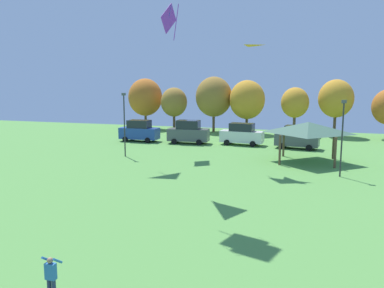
{
  "coord_description": "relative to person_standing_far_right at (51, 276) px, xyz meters",
  "views": [
    {
      "loc": [
        5.35,
        0.0,
        7.3
      ],
      "look_at": [
        0.74,
        15.09,
        4.8
      ],
      "focal_mm": 38.0,
      "sensor_mm": 36.0,
      "label": 1
    }
  ],
  "objects": [
    {
      "name": "parked_car_third_from_left",
      "position": [
        0.3,
        34.29,
        0.35
      ],
      "size": [
        4.91,
        2.24,
        2.47
      ],
      "rotation": [
        0.0,
        0.0,
        -0.09
      ],
      "color": "silver",
      "rests_on": "ground"
    },
    {
      "name": "treeline_tree_5",
      "position": [
        10.57,
        44.85,
        4.02
      ],
      "size": [
        4.45,
        4.45,
        7.34
      ],
      "color": "brown",
      "rests_on": "ground"
    },
    {
      "name": "light_post_1",
      "position": [
        10.14,
        21.39,
        2.44
      ],
      "size": [
        0.36,
        0.2,
        5.82
      ],
      "color": "#2D2D33",
      "rests_on": "ground"
    },
    {
      "name": "treeline_tree_4",
      "position": [
        5.51,
        44.05,
        3.45
      ],
      "size": [
        3.6,
        3.6,
        6.32
      ],
      "color": "brown",
      "rests_on": "ground"
    },
    {
      "name": "treeline_tree_3",
      "position": [
        -0.78,
        44.12,
        3.75
      ],
      "size": [
        4.77,
        4.77,
        7.25
      ],
      "color": "brown",
      "rests_on": "ground"
    },
    {
      "name": "park_pavilion",
      "position": [
        7.61,
        26.54,
        2.21
      ],
      "size": [
        5.85,
        5.35,
        3.6
      ],
      "color": "brown",
      "rests_on": "ground"
    },
    {
      "name": "parked_car_second_from_left",
      "position": [
        -5.79,
        33.54,
        0.44
      ],
      "size": [
        4.79,
        2.27,
        2.69
      ],
      "rotation": [
        0.0,
        0.0,
        0.07
      ],
      "color": "#4C5156",
      "rests_on": "ground"
    },
    {
      "name": "parked_car_leftmost",
      "position": [
        -11.87,
        33.38,
        0.38
      ],
      "size": [
        4.66,
        2.05,
        2.56
      ],
      "rotation": [
        0.0,
        0.0,
        -0.01
      ],
      "color": "#234299",
      "rests_on": "ground"
    },
    {
      "name": "treeline_tree_1",
      "position": [
        -11.24,
        44.06,
        3.25
      ],
      "size": [
        3.76,
        3.76,
        6.2
      ],
      "color": "brown",
      "rests_on": "ground"
    },
    {
      "name": "person_standing_far_right",
      "position": [
        0.0,
        0.0,
        0.0
      ],
      "size": [
        0.52,
        0.45,
        1.56
      ],
      "rotation": [
        0.0,
        0.0,
        -0.36
      ],
      "color": "navy",
      "rests_on": "ground"
    },
    {
      "name": "light_post_0",
      "position": [
        -9.21,
        24.16,
        2.57
      ],
      "size": [
        0.36,
        0.2,
        6.07
      ],
      "color": "#2D2D33",
      "rests_on": "ground"
    },
    {
      "name": "kite_flying_11",
      "position": [
        2.45,
        21.94,
        8.56
      ],
      "size": [
        2.14,
        2.18,
        0.1
      ],
      "color": "orange"
    },
    {
      "name": "treeline_tree_0",
      "position": [
        -16.11,
        45.07,
        3.85
      ],
      "size": [
        5.0,
        5.0,
        7.47
      ],
      "color": "brown",
      "rests_on": "ground"
    },
    {
      "name": "treeline_tree_2",
      "position": [
        -5.57,
        44.74,
        4.06
      ],
      "size": [
        5.08,
        5.08,
        7.73
      ],
      "color": "brown",
      "rests_on": "ground"
    },
    {
      "name": "parked_car_rightmost_in_row",
      "position": [
        6.38,
        33.51,
        0.35
      ],
      "size": [
        4.71,
        2.41,
        2.47
      ],
      "rotation": [
        0.0,
        0.0,
        -0.13
      ],
      "color": "#4C5156",
      "rests_on": "ground"
    },
    {
      "name": "kite_flying_7",
      "position": [
        -5.94,
        27.73,
        12.3
      ],
      "size": [
        0.84,
        2.93,
        2.9
      ],
      "color": "purple"
    }
  ]
}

